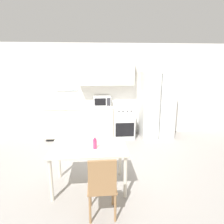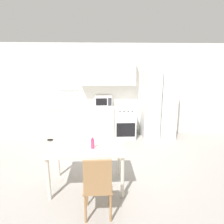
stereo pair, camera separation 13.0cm
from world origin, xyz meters
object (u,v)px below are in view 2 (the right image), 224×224
microwave (103,101)px  coffee_mug (91,106)px  dining_table (87,152)px  refrigerator (158,105)px  oven_range (125,122)px  dining_chair_near (98,184)px  drink_bottle (93,143)px

microwave → coffee_mug: microwave is taller
microwave → dining_table: microwave is taller
dining_table → microwave: bearing=83.0°
dining_table → refrigerator: bearing=51.7°
oven_range → dining_table: (-0.93, -2.43, 0.20)m
microwave → coffee_mug: (-0.34, -0.24, -0.09)m
dining_chair_near → drink_bottle: size_ratio=4.32×
dining_chair_near → oven_range: bearing=76.3°
coffee_mug → drink_bottle: (0.13, -2.39, -0.15)m
dining_table → dining_chair_near: dining_chair_near is taller
refrigerator → dining_chair_near: (-1.70, -3.19, -0.41)m
oven_range → microwave: (-0.61, 0.12, 0.62)m
microwave → oven_range: bearing=-11.4°
refrigerator → drink_bottle: bearing=-125.9°
refrigerator → oven_range: bearing=178.2°
microwave → dining_chair_near: 3.39m
microwave → drink_bottle: bearing=-94.5°
refrigerator → drink_bottle: 3.06m
drink_bottle → microwave: bearing=85.5°
refrigerator → dining_table: (-1.90, -2.41, -0.30)m
drink_bottle → oven_range: bearing=71.9°
microwave → dining_chair_near: (-0.11, -3.34, -0.53)m
microwave → dining_table: size_ratio=0.39×
coffee_mug → drink_bottle: bearing=-86.8°
refrigerator → microwave: refrigerator is taller
dining_chair_near → drink_bottle: drink_bottle is taller
oven_range → dining_chair_near: 3.30m
refrigerator → coffee_mug: refrigerator is taller
refrigerator → dining_table: 3.08m
oven_range → microwave: size_ratio=1.82×
coffee_mug → dining_chair_near: coffee_mug is taller
microwave → coffee_mug: bearing=-145.3°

